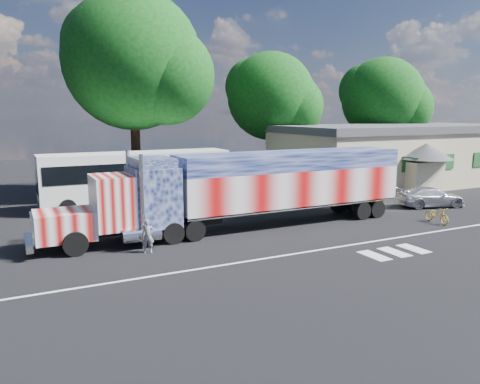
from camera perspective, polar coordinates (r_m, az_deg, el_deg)
name	(u,v)px	position (r m, az deg, el deg)	size (l,w,h in m)	color
ground	(266,238)	(23.96, 3.21, -5.57)	(100.00, 100.00, 0.00)	black
lane_markings	(340,253)	(21.89, 12.09, -7.24)	(30.00, 2.67, 0.01)	silver
semi_truck	(251,187)	(25.50, 1.38, 0.61)	(20.73, 3.27, 4.42)	black
coach_bus	(137,178)	(32.48, -12.40, 1.66)	(12.56, 2.92, 3.65)	white
hall_building	(400,154)	(44.22, 18.97, 4.38)	(22.40, 12.80, 5.20)	beige
parked_car	(430,197)	(34.04, 22.18, -0.56)	(1.87, 4.59, 1.33)	#A4A5A8
woman	(148,236)	(21.63, -11.18, -5.30)	(0.56, 0.37, 1.54)	slate
bicycle	(437,215)	(29.26, 22.89, -2.59)	(0.61, 1.76, 0.93)	gold
tree_far_ne	(384,99)	(52.18, 17.16, 10.76)	(8.97, 8.54, 11.99)	black
tree_n_mid	(135,61)	(36.54, -12.66, 15.27)	(10.69, 10.18, 15.16)	black
tree_ne_a	(272,97)	(43.69, 3.97, 11.50)	(8.40, 8.00, 11.76)	black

